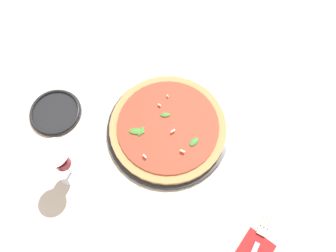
% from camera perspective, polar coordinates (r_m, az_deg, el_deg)
% --- Properties ---
extents(ground_plane, '(6.00, 6.00, 0.00)m').
position_cam_1_polar(ground_plane, '(0.96, 0.10, 0.71)').
color(ground_plane, beige).
extents(pizza_arugula_main, '(0.35, 0.35, 0.05)m').
position_cam_1_polar(pizza_arugula_main, '(0.93, -0.01, -0.33)').
color(pizza_arugula_main, black).
rests_on(pizza_arugula_main, ground_plane).
extents(wine_glass, '(0.08, 0.08, 0.16)m').
position_cam_1_polar(wine_glass, '(0.84, -18.40, -5.57)').
color(wine_glass, white).
rests_on(wine_glass, ground_plane).
extents(side_plate_white, '(0.15, 0.15, 0.02)m').
position_cam_1_polar(side_plate_white, '(1.02, -19.03, 2.30)').
color(side_plate_white, black).
rests_on(side_plate_white, ground_plane).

